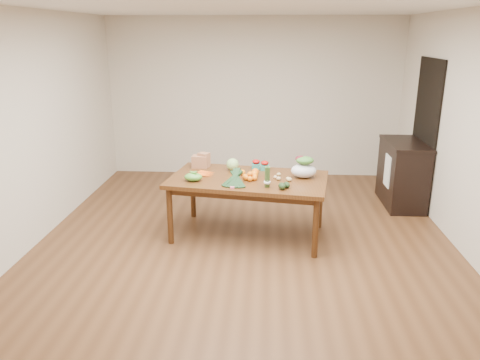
# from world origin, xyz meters

# --- Properties ---
(floor) EXTENTS (6.00, 6.00, 0.00)m
(floor) POSITION_xyz_m (0.00, 0.00, 0.00)
(floor) COLOR brown
(floor) RESTS_ON ground
(ceiling) EXTENTS (5.00, 6.00, 0.02)m
(ceiling) POSITION_xyz_m (0.00, 0.00, 2.70)
(ceiling) COLOR white
(ceiling) RESTS_ON room_walls
(room_walls) EXTENTS (5.02, 6.02, 2.70)m
(room_walls) POSITION_xyz_m (0.00, 0.00, 1.35)
(room_walls) COLOR beige
(room_walls) RESTS_ON floor
(dining_table) EXTENTS (2.01, 1.32, 0.75)m
(dining_table) POSITION_xyz_m (0.03, 0.31, 0.38)
(dining_table) COLOR #573014
(dining_table) RESTS_ON floor
(doorway_dark) EXTENTS (0.02, 1.00, 2.10)m
(doorway_dark) POSITION_xyz_m (2.48, 1.60, 1.05)
(doorway_dark) COLOR black
(doorway_dark) RESTS_ON floor
(cabinet) EXTENTS (0.52, 1.02, 0.94)m
(cabinet) POSITION_xyz_m (2.22, 1.55, 0.47)
(cabinet) COLOR black
(cabinet) RESTS_ON floor
(dish_towel) EXTENTS (0.02, 0.28, 0.45)m
(dish_towel) POSITION_xyz_m (1.96, 1.40, 0.55)
(dish_towel) COLOR white
(dish_towel) RESTS_ON cabinet
(paper_bag) EXTENTS (0.30, 0.26, 0.19)m
(paper_bag) POSITION_xyz_m (-0.62, 0.73, 0.85)
(paper_bag) COLOR #9B6445
(paper_bag) RESTS_ON dining_table
(cabbage) EXTENTS (0.16, 0.16, 0.16)m
(cabbage) POSITION_xyz_m (-0.19, 0.62, 0.83)
(cabbage) COLOR #A8CD76
(cabbage) RESTS_ON dining_table
(strawberry_basket_a) EXTENTS (0.12, 0.12, 0.09)m
(strawberry_basket_a) POSITION_xyz_m (0.11, 0.72, 0.80)
(strawberry_basket_a) COLOR red
(strawberry_basket_a) RESTS_ON dining_table
(strawberry_basket_b) EXTENTS (0.12, 0.12, 0.10)m
(strawberry_basket_b) POSITION_xyz_m (0.22, 0.66, 0.80)
(strawberry_basket_b) COLOR red
(strawberry_basket_b) RESTS_ON dining_table
(orange_a) EXTENTS (0.07, 0.07, 0.07)m
(orange_a) POSITION_xyz_m (-0.05, 0.41, 0.79)
(orange_a) COLOR orange
(orange_a) RESTS_ON dining_table
(orange_b) EXTENTS (0.08, 0.08, 0.08)m
(orange_b) POSITION_xyz_m (0.11, 0.43, 0.79)
(orange_b) COLOR orange
(orange_b) RESTS_ON dining_table
(orange_c) EXTENTS (0.09, 0.09, 0.09)m
(orange_c) POSITION_xyz_m (0.10, 0.33, 0.79)
(orange_c) COLOR orange
(orange_c) RESTS_ON dining_table
(mandarin_cluster) EXTENTS (0.21, 0.21, 0.10)m
(mandarin_cluster) POSITION_xyz_m (0.05, 0.24, 0.80)
(mandarin_cluster) COLOR orange
(mandarin_cluster) RESTS_ON dining_table
(carrots) EXTENTS (0.25, 0.25, 0.03)m
(carrots) POSITION_xyz_m (-0.49, 0.41, 0.76)
(carrots) COLOR orange
(carrots) RESTS_ON dining_table
(snap_pea_bag) EXTENTS (0.21, 0.16, 0.10)m
(snap_pea_bag) POSITION_xyz_m (-0.62, 0.15, 0.80)
(snap_pea_bag) COLOR #5F9B34
(snap_pea_bag) RESTS_ON dining_table
(kale_bunch) EXTENTS (0.38, 0.45, 0.16)m
(kale_bunch) POSITION_xyz_m (-0.12, -0.01, 0.83)
(kale_bunch) COLOR black
(kale_bunch) RESTS_ON dining_table
(asparagus_bundle) EXTENTS (0.10, 0.13, 0.26)m
(asparagus_bundle) POSITION_xyz_m (0.26, -0.05, 0.88)
(asparagus_bundle) COLOR #4E6E32
(asparagus_bundle) RESTS_ON dining_table
(potato_a) EXTENTS (0.05, 0.04, 0.04)m
(potato_a) POSITION_xyz_m (0.35, 0.29, 0.77)
(potato_a) COLOR tan
(potato_a) RESTS_ON dining_table
(potato_b) EXTENTS (0.06, 0.05, 0.05)m
(potato_b) POSITION_xyz_m (0.39, 0.23, 0.77)
(potato_b) COLOR tan
(potato_b) RESTS_ON dining_table
(potato_c) EXTENTS (0.05, 0.04, 0.04)m
(potato_c) POSITION_xyz_m (0.50, 0.24, 0.77)
(potato_c) COLOR tan
(potato_c) RESTS_ON dining_table
(potato_d) EXTENTS (0.05, 0.05, 0.04)m
(potato_d) POSITION_xyz_m (0.40, 0.40, 0.77)
(potato_d) COLOR tan
(potato_d) RESTS_ON dining_table
(potato_e) EXTENTS (0.06, 0.05, 0.05)m
(potato_e) POSITION_xyz_m (0.52, 0.20, 0.77)
(potato_e) COLOR tan
(potato_e) RESTS_ON dining_table
(avocado_a) EXTENTS (0.11, 0.14, 0.08)m
(avocado_a) POSITION_xyz_m (0.42, -0.11, 0.79)
(avocado_a) COLOR black
(avocado_a) RESTS_ON dining_table
(avocado_b) EXTENTS (0.10, 0.12, 0.07)m
(avocado_b) POSITION_xyz_m (0.48, -0.05, 0.78)
(avocado_b) COLOR black
(avocado_b) RESTS_ON dining_table
(salad_bag) EXTENTS (0.34, 0.27, 0.24)m
(salad_bag) POSITION_xyz_m (0.69, 0.36, 0.87)
(salad_bag) COLOR silver
(salad_bag) RESTS_ON dining_table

